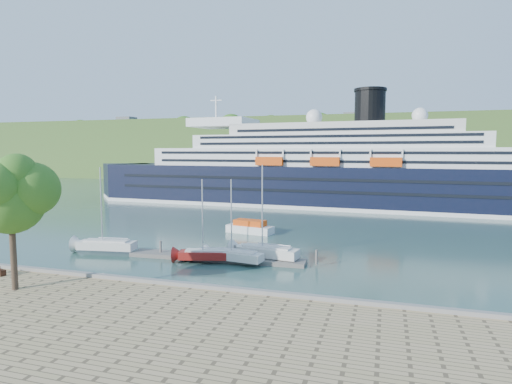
{
  "coord_description": "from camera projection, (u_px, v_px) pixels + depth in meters",
  "views": [
    {
      "loc": [
        21.58,
        -29.1,
        11.31
      ],
      "look_at": [
        3.46,
        30.0,
        5.4
      ],
      "focal_mm": 30.0,
      "sensor_mm": 36.0,
      "label": 1
    }
  ],
  "objects": [
    {
      "name": "ground",
      "position": [
        109.0,
        289.0,
        35.07
      ],
      "size": [
        400.0,
        400.0,
        0.0
      ],
      "primitive_type": "plane",
      "color": "#2C4E48",
      "rests_on": "ground"
    },
    {
      "name": "far_hillside",
      "position": [
        331.0,
        150.0,
        171.93
      ],
      "size": [
        400.0,
        50.0,
        24.0
      ],
      "primitive_type": "cube",
      "color": "#335120",
      "rests_on": "ground"
    },
    {
      "name": "quay_coping",
      "position": [
        107.0,
        276.0,
        34.77
      ],
      "size": [
        220.0,
        0.5,
        0.3
      ],
      "primitive_type": "cube",
      "color": "slate",
      "rests_on": "promenade"
    },
    {
      "name": "cruise_ship",
      "position": [
        314.0,
        149.0,
        87.99
      ],
      "size": [
        105.51,
        20.76,
        23.55
      ],
      "primitive_type": null,
      "rotation": [
        0.0,
        0.0,
        -0.05
      ],
      "color": "black",
      "rests_on": "ground"
    },
    {
      "name": "promenade_tree",
      "position": [
        11.0,
        217.0,
        31.52
      ],
      "size": [
        6.61,
        6.61,
        10.95
      ],
      "primitive_type": null,
      "color": "#2F6B1C",
      "rests_on": "promenade"
    },
    {
      "name": "floating_pontoon",
      "position": [
        216.0,
        258.0,
        44.67
      ],
      "size": [
        18.98,
        3.15,
        0.42
      ],
      "primitive_type": null,
      "rotation": [
        0.0,
        0.0,
        0.04
      ],
      "color": "slate",
      "rests_on": "ground"
    },
    {
      "name": "sailboat_white_near",
      "position": [
        106.0,
        213.0,
        46.97
      ],
      "size": [
        7.29,
        2.98,
        9.14
      ],
      "primitive_type": null,
      "rotation": [
        0.0,
        0.0,
        0.15
      ],
      "color": "silver",
      "rests_on": "ground"
    },
    {
      "name": "sailboat_red",
      "position": [
        207.0,
        223.0,
        43.02
      ],
      "size": [
        6.52,
        3.29,
        8.12
      ],
      "primitive_type": null,
      "rotation": [
        0.0,
        0.0,
        0.26
      ],
      "color": "maroon",
      "rests_on": "ground"
    },
    {
      "name": "sailboat_white_far",
      "position": [
        267.0,
        216.0,
        43.65
      ],
      "size": [
        7.53,
        2.97,
        9.47
      ],
      "primitive_type": null,
      "rotation": [
        0.0,
        0.0,
        -0.13
      ],
      "color": "silver",
      "rests_on": "ground"
    },
    {
      "name": "tender_launch",
      "position": [
        250.0,
        226.0,
        59.22
      ],
      "size": [
        6.95,
        3.51,
        1.83
      ],
      "primitive_type": null,
      "rotation": [
        0.0,
        0.0,
        -0.2
      ],
      "color": "#DE470D",
      "rests_on": "ground"
    },
    {
      "name": "sailboat_extra",
      "position": [
        235.0,
        224.0,
        42.63
      ],
      "size": [
        6.49,
        2.64,
        8.15
      ],
      "primitive_type": null,
      "rotation": [
        0.0,
        0.0,
        -0.14
      ],
      "color": "silver",
      "rests_on": "ground"
    }
  ]
}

